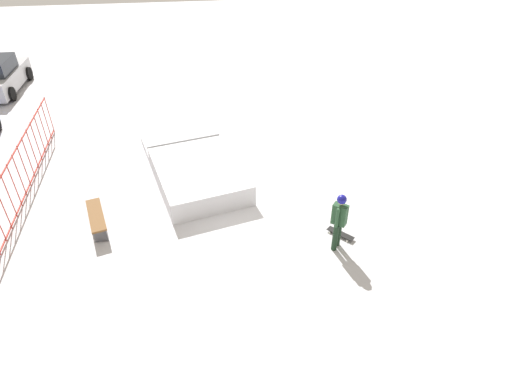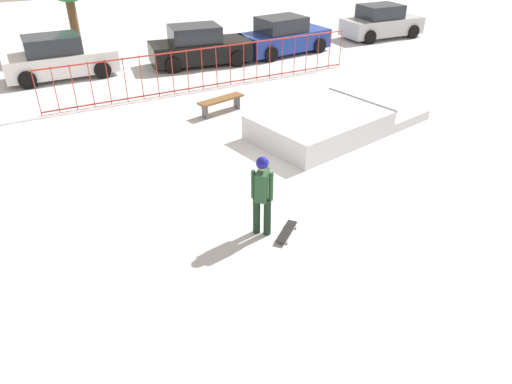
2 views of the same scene
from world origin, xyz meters
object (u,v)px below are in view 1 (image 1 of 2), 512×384
Objects in this scene: skate_ramp at (195,169)px; park_bench at (97,218)px; skater at (339,218)px; skateboard at (340,234)px.

skate_ramp reaches higher than park_bench.
skate_ramp is at bearing -50.89° from park_bench.
skater reaches higher than park_bench.
skater is (-4.05, -3.69, 0.69)m from skate_ramp.
skate_ramp is 8.08× the size of skateboard.
skate_ramp is 3.65m from park_bench.
skateboard is 0.44× the size of park_bench.
skater is at bearing -75.10° from skateboard.
skater reaches higher than skate_ramp.
park_bench is at bearing -156.00° from skater.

